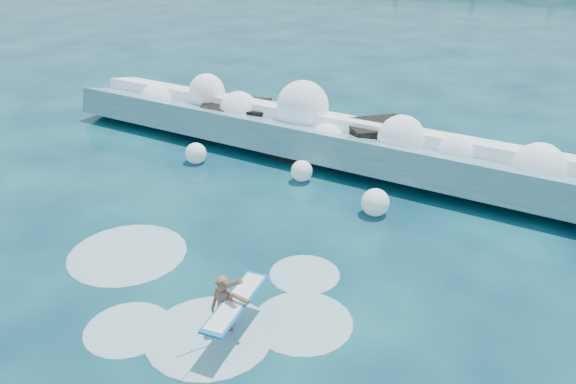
# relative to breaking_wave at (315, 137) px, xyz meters

# --- Properties ---
(ground) EXTENTS (200.00, 200.00, 0.00)m
(ground) POSITION_rel_breaking_wave_xyz_m (0.54, -7.36, -0.60)
(ground) COLOR #072239
(ground) RESTS_ON ground
(breaking_wave) EXTENTS (20.04, 3.05, 1.73)m
(breaking_wave) POSITION_rel_breaking_wave_xyz_m (0.00, 0.00, 0.00)
(breaking_wave) COLOR teal
(breaking_wave) RESTS_ON ground
(rock_cluster) EXTENTS (8.58, 3.43, 1.48)m
(rock_cluster) POSITION_rel_breaking_wave_xyz_m (-1.06, 0.35, -0.13)
(rock_cluster) COLOR black
(rock_cluster) RESTS_ON ground
(surfer_with_board) EXTENTS (0.98, 2.79, 1.55)m
(surfer_with_board) POSITION_rel_breaking_wave_xyz_m (3.01, -9.45, -0.03)
(surfer_with_board) COLOR brown
(surfer_with_board) RESTS_ON ground
(wave_spray) EXTENTS (16.01, 5.10, 2.45)m
(wave_spray) POSITION_rel_breaking_wave_xyz_m (-0.04, -0.00, 0.53)
(wave_spray) COLOR white
(wave_spray) RESTS_ON ground
(surf_foam) EXTENTS (9.32, 5.35, 0.15)m
(surf_foam) POSITION_rel_breaking_wave_xyz_m (1.67, -8.93, -0.60)
(surf_foam) COLOR silver
(surf_foam) RESTS_ON ground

